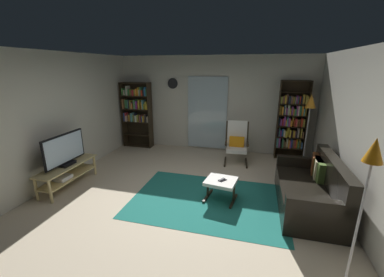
{
  "coord_description": "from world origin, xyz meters",
  "views": [
    {
      "loc": [
        1.16,
        -3.77,
        2.31
      ],
      "look_at": [
        -0.06,
        0.86,
        0.89
      ],
      "focal_mm": 22.79,
      "sensor_mm": 36.0,
      "label": 1
    }
  ],
  "objects_px": {
    "ottoman": "(221,183)",
    "floor_lamp_by_shelf": "(310,108)",
    "bookshelf_near_tv": "(137,110)",
    "wall_clock": "(173,83)",
    "cell_phone": "(223,180)",
    "bookshelf_near_sofa": "(291,121)",
    "television": "(65,150)",
    "lounge_armchair": "(237,141)",
    "floor_lamp_by_sofa": "(368,179)",
    "tv_stand": "(67,173)",
    "leather_sofa": "(312,190)",
    "tv_remote": "(222,179)"
  },
  "relations": [
    {
      "from": "tv_stand",
      "to": "ottoman",
      "type": "height_order",
      "value": "tv_stand"
    },
    {
      "from": "cell_phone",
      "to": "floor_lamp_by_shelf",
      "type": "height_order",
      "value": "floor_lamp_by_shelf"
    },
    {
      "from": "television",
      "to": "leather_sofa",
      "type": "relative_size",
      "value": 0.56
    },
    {
      "from": "tv_stand",
      "to": "television",
      "type": "bearing_deg",
      "value": 84.07
    },
    {
      "from": "tv_remote",
      "to": "wall_clock",
      "type": "height_order",
      "value": "wall_clock"
    },
    {
      "from": "ottoman",
      "to": "floor_lamp_by_sofa",
      "type": "distance_m",
      "value": 2.4
    },
    {
      "from": "television",
      "to": "bookshelf_near_tv",
      "type": "height_order",
      "value": "bookshelf_near_tv"
    },
    {
      "from": "cell_phone",
      "to": "leather_sofa",
      "type": "bearing_deg",
      "value": 44.66
    },
    {
      "from": "television",
      "to": "floor_lamp_by_sofa",
      "type": "bearing_deg",
      "value": -16.02
    },
    {
      "from": "bookshelf_near_sofa",
      "to": "lounge_armchair",
      "type": "height_order",
      "value": "bookshelf_near_sofa"
    },
    {
      "from": "ottoman",
      "to": "cell_phone",
      "type": "height_order",
      "value": "cell_phone"
    },
    {
      "from": "leather_sofa",
      "to": "television",
      "type": "bearing_deg",
      "value": -174.65
    },
    {
      "from": "lounge_armchair",
      "to": "floor_lamp_by_sofa",
      "type": "relative_size",
      "value": 0.59
    },
    {
      "from": "floor_lamp_by_sofa",
      "to": "ottoman",
      "type": "bearing_deg",
      "value": 134.53
    },
    {
      "from": "ottoman",
      "to": "tv_remote",
      "type": "xyz_separation_m",
      "value": [
        0.01,
        -0.0,
        0.08
      ]
    },
    {
      "from": "television",
      "to": "lounge_armchair",
      "type": "xyz_separation_m",
      "value": [
        3.1,
        2.18,
        -0.22
      ]
    },
    {
      "from": "television",
      "to": "floor_lamp_by_shelf",
      "type": "xyz_separation_m",
      "value": [
        4.63,
        2.09,
        0.69
      ]
    },
    {
      "from": "bookshelf_near_sofa",
      "to": "wall_clock",
      "type": "xyz_separation_m",
      "value": [
        -3.19,
        0.13,
        0.87
      ]
    },
    {
      "from": "bookshelf_near_tv",
      "to": "floor_lamp_by_sofa",
      "type": "bearing_deg",
      "value": -42.68
    },
    {
      "from": "lounge_armchair",
      "to": "floor_lamp_by_shelf",
      "type": "xyz_separation_m",
      "value": [
        1.54,
        -0.09,
        0.91
      ]
    },
    {
      "from": "tv_stand",
      "to": "television",
      "type": "relative_size",
      "value": 1.32
    },
    {
      "from": "bookshelf_near_tv",
      "to": "ottoman",
      "type": "distance_m",
      "value": 3.85
    },
    {
      "from": "television",
      "to": "floor_lamp_by_shelf",
      "type": "relative_size",
      "value": 0.58
    },
    {
      "from": "tv_remote",
      "to": "cell_phone",
      "type": "bearing_deg",
      "value": 0.51
    },
    {
      "from": "bookshelf_near_sofa",
      "to": "cell_phone",
      "type": "relative_size",
      "value": 14.2
    },
    {
      "from": "bookshelf_near_tv",
      "to": "wall_clock",
      "type": "bearing_deg",
      "value": 11.77
    },
    {
      "from": "bookshelf_near_tv",
      "to": "floor_lamp_by_sofa",
      "type": "relative_size",
      "value": 1.09
    },
    {
      "from": "bookshelf_near_tv",
      "to": "bookshelf_near_sofa",
      "type": "relative_size",
      "value": 0.94
    },
    {
      "from": "tv_stand",
      "to": "television",
      "type": "xyz_separation_m",
      "value": [
        0.0,
        0.02,
        0.45
      ]
    },
    {
      "from": "ottoman",
      "to": "floor_lamp_by_shelf",
      "type": "height_order",
      "value": "floor_lamp_by_shelf"
    },
    {
      "from": "bookshelf_near_sofa",
      "to": "floor_lamp_by_shelf",
      "type": "height_order",
      "value": "bookshelf_near_sofa"
    },
    {
      "from": "lounge_armchair",
      "to": "ottoman",
      "type": "xyz_separation_m",
      "value": [
        -0.11,
        -1.93,
        -0.21
      ]
    },
    {
      "from": "ottoman",
      "to": "tv_remote",
      "type": "bearing_deg",
      "value": -14.71
    },
    {
      "from": "bookshelf_near_tv",
      "to": "leather_sofa",
      "type": "xyz_separation_m",
      "value": [
        4.35,
        -2.31,
        -0.77
      ]
    },
    {
      "from": "lounge_armchair",
      "to": "tv_remote",
      "type": "bearing_deg",
      "value": -92.82
    },
    {
      "from": "bookshelf_near_sofa",
      "to": "leather_sofa",
      "type": "xyz_separation_m",
      "value": [
        0.11,
        -2.4,
        -0.66
      ]
    },
    {
      "from": "lounge_armchair",
      "to": "cell_phone",
      "type": "distance_m",
      "value": 1.95
    },
    {
      "from": "leather_sofa",
      "to": "floor_lamp_by_sofa",
      "type": "bearing_deg",
      "value": -89.31
    },
    {
      "from": "bookshelf_near_sofa",
      "to": "tv_remote",
      "type": "relative_size",
      "value": 13.8
    },
    {
      "from": "leather_sofa",
      "to": "wall_clock",
      "type": "bearing_deg",
      "value": 142.56
    },
    {
      "from": "cell_phone",
      "to": "floor_lamp_by_shelf",
      "type": "bearing_deg",
      "value": 86.69
    },
    {
      "from": "bookshelf_near_sofa",
      "to": "cell_phone",
      "type": "distance_m",
      "value": 2.98
    },
    {
      "from": "ottoman",
      "to": "floor_lamp_by_shelf",
      "type": "distance_m",
      "value": 2.71
    },
    {
      "from": "floor_lamp_by_shelf",
      "to": "bookshelf_near_tv",
      "type": "bearing_deg",
      "value": 171.87
    },
    {
      "from": "television",
      "to": "lounge_armchair",
      "type": "bearing_deg",
      "value": 35.19
    },
    {
      "from": "tv_remote",
      "to": "floor_lamp_by_sofa",
      "type": "distance_m",
      "value": 2.36
    },
    {
      "from": "tv_stand",
      "to": "wall_clock",
      "type": "relative_size",
      "value": 4.58
    },
    {
      "from": "wall_clock",
      "to": "bookshelf_near_sofa",
      "type": "bearing_deg",
      "value": -2.34
    },
    {
      "from": "tv_remote",
      "to": "bookshelf_near_tv",
      "type": "bearing_deg",
      "value": 172.96
    },
    {
      "from": "bookshelf_near_sofa",
      "to": "floor_lamp_by_shelf",
      "type": "bearing_deg",
      "value": -71.34
    }
  ]
}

